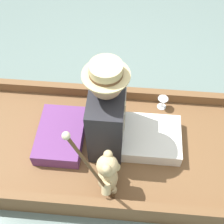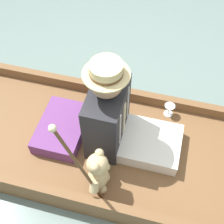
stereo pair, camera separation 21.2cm
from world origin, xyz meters
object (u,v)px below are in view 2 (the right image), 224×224
(wine_glass, at_px, (169,108))
(walking_cane, at_px, (76,161))
(seated_person, at_px, (117,118))
(teddy_bear, at_px, (99,173))

(wine_glass, height_order, walking_cane, walking_cane)
(walking_cane, bearing_deg, seated_person, 165.03)
(wine_glass, relative_size, walking_cane, 0.14)
(seated_person, relative_size, walking_cane, 1.01)
(seated_person, height_order, walking_cane, seated_person)
(teddy_bear, xyz_separation_m, walking_cane, (0.09, -0.10, 0.28))
(walking_cane, bearing_deg, wine_glass, 150.02)
(seated_person, xyz_separation_m, walking_cane, (0.47, -0.13, 0.17))
(seated_person, height_order, teddy_bear, seated_person)
(teddy_bear, height_order, wine_glass, teddy_bear)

